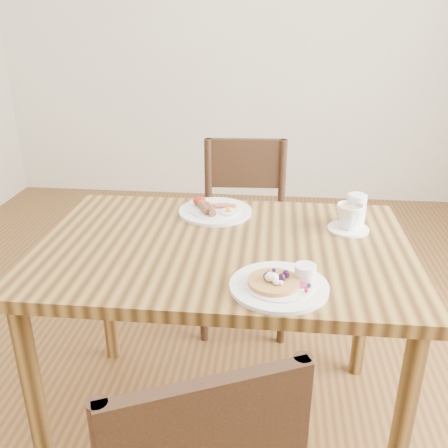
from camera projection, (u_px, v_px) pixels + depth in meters
The scene contains 7 objects.
ground at pixel (224, 420), 1.91m from camera, with size 5.00×5.00×0.00m, color brown.
dining_table at pixel (224, 271), 1.65m from camera, with size 1.20×0.80×0.75m.
chair_far at pixel (244, 225), 2.39m from camera, with size 0.44×0.44×0.88m.
pancake_plate at pixel (281, 283), 1.35m from camera, with size 0.27×0.27×0.06m.
breakfast_plate at pixel (214, 210), 1.85m from camera, with size 0.27×0.27×0.04m.
teacup_saucer at pixel (349, 218), 1.69m from camera, with size 0.14×0.14×0.09m.
water_glass at pixel (356, 209), 1.74m from camera, with size 0.07×0.07×0.11m, color silver.
Camera 1 is at (0.15, -1.44, 1.45)m, focal length 40.00 mm.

